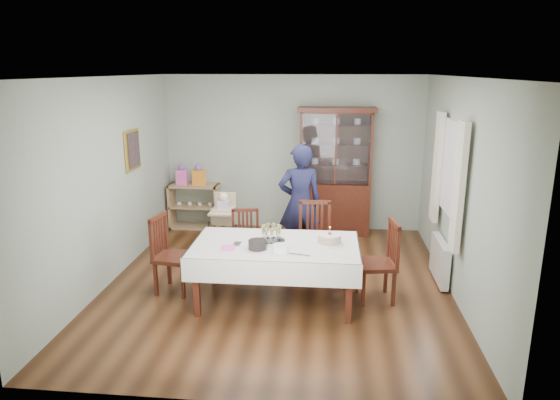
# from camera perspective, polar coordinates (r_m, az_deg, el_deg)

# --- Properties ---
(floor) EXTENTS (5.00, 5.00, 0.00)m
(floor) POSITION_cam_1_polar(r_m,az_deg,el_deg) (6.80, -0.23, -9.50)
(floor) COLOR #593319
(floor) RESTS_ON ground
(room_shell) EXTENTS (5.00, 5.00, 5.00)m
(room_shell) POSITION_cam_1_polar(r_m,az_deg,el_deg) (6.81, 0.22, 5.57)
(room_shell) COLOR #9EAA99
(room_shell) RESTS_ON floor
(dining_table) EXTENTS (2.01, 1.16, 0.76)m
(dining_table) POSITION_cam_1_polar(r_m,az_deg,el_deg) (6.14, -0.51, -8.32)
(dining_table) COLOR #4D1E13
(dining_table) RESTS_ON floor
(china_cabinet) EXTENTS (1.30, 0.48, 2.18)m
(china_cabinet) POSITION_cam_1_polar(r_m,az_deg,el_deg) (8.58, 6.34, 3.47)
(china_cabinet) COLOR #4D1E13
(china_cabinet) RESTS_ON floor
(sideboard) EXTENTS (0.90, 0.38, 0.80)m
(sideboard) POSITION_cam_1_polar(r_m,az_deg,el_deg) (9.10, -9.74, -0.69)
(sideboard) COLOR tan
(sideboard) RESTS_ON floor
(picture_frame) EXTENTS (0.04, 0.48, 0.58)m
(picture_frame) POSITION_cam_1_polar(r_m,az_deg,el_deg) (7.61, -16.52, 5.53)
(picture_frame) COLOR gold
(picture_frame) RESTS_ON room_shell
(window) EXTENTS (0.04, 1.02, 1.22)m
(window) POSITION_cam_1_polar(r_m,az_deg,el_deg) (6.76, 19.12, 3.36)
(window) COLOR white
(window) RESTS_ON room_shell
(curtain_left) EXTENTS (0.07, 0.30, 1.55)m
(curtain_left) POSITION_cam_1_polar(r_m,az_deg,el_deg) (6.18, 19.77, 1.33)
(curtain_left) COLOR silver
(curtain_left) RESTS_ON room_shell
(curtain_right) EXTENTS (0.07, 0.30, 1.55)m
(curtain_right) POSITION_cam_1_polar(r_m,az_deg,el_deg) (7.36, 17.54, 3.57)
(curtain_right) COLOR silver
(curtain_right) RESTS_ON room_shell
(radiator) EXTENTS (0.10, 0.80, 0.55)m
(radiator) POSITION_cam_1_polar(r_m,az_deg,el_deg) (7.09, 17.79, -6.56)
(radiator) COLOR white
(radiator) RESTS_ON floor
(chair_far_left) EXTENTS (0.47, 0.47, 0.89)m
(chair_far_left) POSITION_cam_1_polar(r_m,az_deg,el_deg) (7.06, -3.91, -6.24)
(chair_far_left) COLOR #4D1E13
(chair_far_left) RESTS_ON floor
(chair_far_right) EXTENTS (0.47, 0.47, 1.03)m
(chair_far_right) POSITION_cam_1_polar(r_m,az_deg,el_deg) (6.95, 3.91, -6.24)
(chair_far_right) COLOR #4D1E13
(chair_far_right) RESTS_ON floor
(chair_end_left) EXTENTS (0.51, 0.51, 1.01)m
(chair_end_left) POSITION_cam_1_polar(r_m,az_deg,el_deg) (6.61, -12.02, -7.74)
(chair_end_left) COLOR #4D1E13
(chair_end_left) RESTS_ON floor
(chair_end_right) EXTENTS (0.52, 0.52, 1.01)m
(chair_end_right) POSITION_cam_1_polar(r_m,az_deg,el_deg) (6.36, 11.00, -8.60)
(chair_end_right) COLOR #4D1E13
(chair_end_right) RESTS_ON floor
(woman) EXTENTS (0.72, 0.55, 1.75)m
(woman) POSITION_cam_1_polar(r_m,az_deg,el_deg) (7.35, 2.29, -0.35)
(woman) COLOR black
(woman) RESTS_ON floor
(high_chair) EXTENTS (0.47, 0.47, 1.00)m
(high_chair) POSITION_cam_1_polar(r_m,az_deg,el_deg) (7.68, -6.37, -3.54)
(high_chair) COLOR black
(high_chair) RESTS_ON floor
(champagne_tray) EXTENTS (0.33, 0.33, 0.20)m
(champagne_tray) POSITION_cam_1_polar(r_m,az_deg,el_deg) (6.06, -1.00, -4.18)
(champagne_tray) COLOR silver
(champagne_tray) RESTS_ON dining_table
(birthday_cake) EXTENTS (0.32, 0.32, 0.22)m
(birthday_cake) POSITION_cam_1_polar(r_m,az_deg,el_deg) (6.01, 5.69, -4.47)
(birthday_cake) COLOR white
(birthday_cake) RESTS_ON dining_table
(plate_stack_dark) EXTENTS (0.24, 0.24, 0.10)m
(plate_stack_dark) POSITION_cam_1_polar(r_m,az_deg,el_deg) (5.83, -2.59, -5.11)
(plate_stack_dark) COLOR black
(plate_stack_dark) RESTS_ON dining_table
(plate_stack_white) EXTENTS (0.20, 0.20, 0.08)m
(plate_stack_white) POSITION_cam_1_polar(r_m,az_deg,el_deg) (5.73, 0.09, -5.57)
(plate_stack_white) COLOR white
(plate_stack_white) RESTS_ON dining_table
(napkin_stack) EXTENTS (0.18, 0.18, 0.02)m
(napkin_stack) POSITION_cam_1_polar(r_m,az_deg,el_deg) (5.88, -5.95, -5.44)
(napkin_stack) COLOR #F359BB
(napkin_stack) RESTS_ON dining_table
(cutlery) EXTENTS (0.13, 0.17, 0.01)m
(cutlery) POSITION_cam_1_polar(r_m,az_deg,el_deg) (6.02, -5.29, -4.99)
(cutlery) COLOR silver
(cutlery) RESTS_ON dining_table
(cake_knife) EXTENTS (0.31, 0.10, 0.01)m
(cake_knife) POSITION_cam_1_polar(r_m,az_deg,el_deg) (5.66, 1.95, -6.22)
(cake_knife) COLOR silver
(cake_knife) RESTS_ON dining_table
(gift_bag_pink) EXTENTS (0.20, 0.13, 0.36)m
(gift_bag_pink) POSITION_cam_1_polar(r_m,az_deg,el_deg) (9.00, -11.16, 2.75)
(gift_bag_pink) COLOR #F359BB
(gift_bag_pink) RESTS_ON sideboard
(gift_bag_orange) EXTENTS (0.22, 0.17, 0.38)m
(gift_bag_orange) POSITION_cam_1_polar(r_m,az_deg,el_deg) (8.92, -9.26, 2.78)
(gift_bag_orange) COLOR orange
(gift_bag_orange) RESTS_ON sideboard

